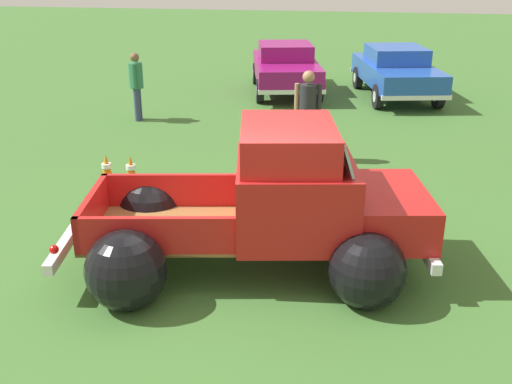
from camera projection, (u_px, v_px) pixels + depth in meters
name	position (u px, v px, depth m)	size (l,w,h in m)	color
ground_plane	(244.00, 265.00, 7.91)	(80.00, 80.00, 0.00)	#3D6B2D
vintage_pickup_truck	(274.00, 213.00, 7.64)	(4.89, 3.42, 1.96)	black
show_car_0	(285.00, 66.00, 17.76)	(2.73, 4.52, 1.43)	black
show_car_1	(396.00, 70.00, 17.11)	(2.74, 4.54, 1.43)	black
spectator_0	(308.00, 110.00, 11.63)	(0.54, 0.36, 1.80)	black
spectator_1	(136.00, 82.00, 14.61)	(0.40, 0.54, 1.67)	navy
lane_cone_0	(131.00, 173.00, 10.37)	(0.36, 0.36, 0.63)	black
lane_cone_1	(107.00, 172.00, 10.43)	(0.36, 0.36, 0.63)	black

